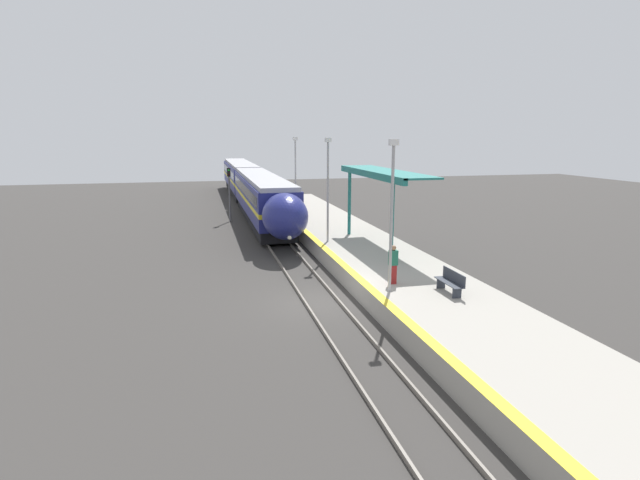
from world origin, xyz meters
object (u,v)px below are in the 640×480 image
at_px(railway_signal, 229,189).
at_px(train, 251,186).
at_px(platform_bench, 451,281).
at_px(lamppost_far, 295,172).
at_px(lamppost_mid, 328,184).
at_px(lamppost_near, 392,207).
at_px(person_waiting, 393,264).

bearing_deg(railway_signal, train, 70.97).
xyz_separation_m(platform_bench, lamppost_far, (-2.28, 20.56, 2.91)).
relative_size(railway_signal, lamppost_mid, 0.74).
xyz_separation_m(lamppost_near, lamppost_far, (0.00, 19.79, 0.00)).
distance_m(platform_bench, lamppost_mid, 11.28).
bearing_deg(person_waiting, train, 95.56).
height_order(lamppost_mid, lamppost_far, same).
height_order(person_waiting, lamppost_far, lamppost_far).
bearing_deg(railway_signal, platform_bench, -73.65).
xyz_separation_m(platform_bench, person_waiting, (-1.77, 1.71, 0.38)).
bearing_deg(platform_bench, railway_signal, 106.35).
height_order(railway_signal, lamppost_far, lamppost_far).
bearing_deg(train, railway_signal, -109.03).
relative_size(person_waiting, railway_signal, 0.38).
height_order(train, lamppost_far, lamppost_far).
xyz_separation_m(railway_signal, lamppost_near, (4.83, -23.49, 1.58)).
height_order(train, lamppost_mid, lamppost_mid).
bearing_deg(lamppost_mid, lamppost_far, 90.00).
distance_m(train, lamppost_mid, 20.94).
bearing_deg(lamppost_near, platform_bench, -18.46).
relative_size(train, person_waiting, 26.10).
bearing_deg(lamppost_mid, railway_signal, 109.57).
xyz_separation_m(train, platform_bench, (4.66, -31.37, -0.86)).
bearing_deg(platform_bench, train, 98.45).
distance_m(platform_bench, lamppost_near, 3.78).
height_order(train, lamppost_near, lamppost_near).
xyz_separation_m(train, lamppost_far, (2.38, -10.81, 2.05)).
distance_m(person_waiting, lamppost_near, 2.76).
bearing_deg(railway_signal, lamppost_mid, -70.43).
relative_size(lamppost_near, lamppost_far, 1.00).
bearing_deg(lamppost_far, platform_bench, -83.66).
bearing_deg(lamppost_far, lamppost_near, -90.00).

